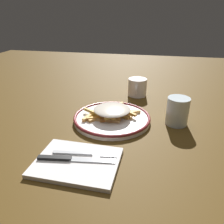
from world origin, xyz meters
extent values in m
plane|color=#4A3311|center=(0.00, 0.00, 0.00)|extent=(2.60, 2.60, 0.00)
cylinder|color=white|center=(0.00, 0.00, 0.01)|extent=(0.28, 0.28, 0.02)
torus|color=maroon|center=(0.00, 0.00, 0.02)|extent=(0.28, 0.28, 0.01)
cube|color=#DFC35D|center=(-0.07, -0.04, 0.02)|extent=(0.08, 0.01, 0.01)
cube|color=#CC8237|center=(0.03, 0.00, 0.02)|extent=(0.03, 0.07, 0.01)
cube|color=#EDBE68|center=(0.01, -0.01, 0.03)|extent=(0.04, 0.06, 0.01)
cube|color=#ECAF57|center=(-0.03, 0.06, 0.02)|extent=(0.06, 0.08, 0.01)
cube|color=#EEB056|center=(0.03, -0.05, 0.02)|extent=(0.07, 0.05, 0.01)
cube|color=gold|center=(-0.05, 0.00, 0.03)|extent=(0.08, 0.06, 0.01)
cube|color=gold|center=(-0.01, 0.02, 0.02)|extent=(0.05, 0.09, 0.01)
cube|color=#F2B967|center=(-0.02, 0.04, 0.02)|extent=(0.06, 0.06, 0.01)
cube|color=#E1B266|center=(0.04, -0.01, 0.02)|extent=(0.01, 0.08, 0.01)
cube|color=#EBB95D|center=(-0.01, 0.00, 0.02)|extent=(0.05, 0.06, 0.01)
cube|color=gold|center=(-0.03, 0.05, 0.03)|extent=(0.06, 0.08, 0.01)
cube|color=gold|center=(0.01, -0.01, 0.02)|extent=(0.04, 0.07, 0.01)
cube|color=gold|center=(0.03, -0.04, 0.02)|extent=(0.04, 0.07, 0.01)
cube|color=gold|center=(0.01, -0.07, 0.03)|extent=(0.06, 0.09, 0.01)
cube|color=#E7C560|center=(-0.04, -0.04, 0.02)|extent=(0.04, 0.07, 0.01)
cube|color=gold|center=(0.02, 0.00, 0.03)|extent=(0.01, 0.07, 0.01)
cube|color=gold|center=(0.01, 0.00, 0.02)|extent=(0.03, 0.07, 0.01)
cube|color=#C9882E|center=(-0.01, 0.00, 0.03)|extent=(0.07, 0.07, 0.01)
cube|color=gold|center=(0.03, 0.01, 0.03)|extent=(0.06, 0.06, 0.01)
cube|color=gold|center=(-0.01, -0.06, 0.02)|extent=(0.07, 0.06, 0.01)
cube|color=#E5B651|center=(-0.03, -0.02, 0.02)|extent=(0.03, 0.08, 0.01)
cube|color=#ECB157|center=(0.01, -0.08, 0.02)|extent=(0.09, 0.04, 0.01)
cube|color=gold|center=(-0.03, 0.05, 0.02)|extent=(0.05, 0.07, 0.01)
cube|color=gold|center=(0.02, -0.01, 0.03)|extent=(0.05, 0.07, 0.01)
ellipsoid|color=beige|center=(0.00, 0.00, 0.05)|extent=(0.13, 0.14, 0.02)
cube|color=#365C25|center=(0.01, 0.04, 0.05)|extent=(0.00, 0.00, 0.00)
cube|color=#336C2B|center=(-0.01, -0.01, 0.05)|extent=(0.00, 0.00, 0.00)
cube|color=#20642A|center=(-0.02, -0.03, 0.05)|extent=(0.00, 0.00, 0.00)
cube|color=#1F6137|center=(-0.03, 0.02, 0.05)|extent=(0.00, 0.00, 0.00)
cube|color=#2E612E|center=(0.01, -0.01, 0.05)|extent=(0.00, 0.00, 0.00)
cube|color=#2C701F|center=(0.00, -0.03, 0.05)|extent=(0.00, 0.00, 0.00)
cube|color=silver|center=(0.26, -0.04, 0.01)|extent=(0.17, 0.22, 0.01)
cube|color=silver|center=(0.24, -0.06, 0.01)|extent=(0.03, 0.11, 0.01)
cube|color=silver|center=(0.22, 0.04, 0.01)|extent=(0.03, 0.05, 0.00)
cube|color=black|center=(0.27, -0.10, 0.02)|extent=(0.03, 0.09, 0.01)
cube|color=silver|center=(0.26, 0.00, 0.01)|extent=(0.03, 0.12, 0.00)
cylinder|color=silver|center=(-0.02, 0.23, 0.05)|extent=(0.08, 0.08, 0.10)
cylinder|color=white|center=(-0.28, 0.06, 0.04)|extent=(0.09, 0.09, 0.08)
torus|color=white|center=(-0.23, 0.06, 0.04)|extent=(0.04, 0.01, 0.04)
camera|label=1|loc=(0.70, 0.14, 0.37)|focal=35.13mm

